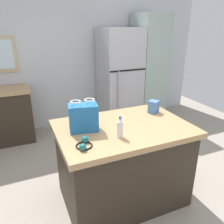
% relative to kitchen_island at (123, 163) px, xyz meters
% --- Properties ---
extents(ground, '(6.56, 6.56, 0.00)m').
position_rel_kitchen_island_xyz_m(ground, '(0.05, -0.17, -0.46)').
color(ground, '#9E9384').
extents(back_wall, '(5.47, 0.13, 2.51)m').
position_rel_kitchen_island_xyz_m(back_wall, '(0.03, 2.41, 0.79)').
color(back_wall, silver).
rests_on(back_wall, ground).
extents(kitchen_island, '(1.38, 0.95, 0.92)m').
position_rel_kitchen_island_xyz_m(kitchen_island, '(0.00, 0.00, 0.00)').
color(kitchen_island, '#33281E').
rests_on(kitchen_island, ground).
extents(refrigerator, '(0.71, 0.75, 1.85)m').
position_rel_kitchen_island_xyz_m(refrigerator, '(0.88, 1.97, 0.46)').
color(refrigerator, '#B7B7BC').
rests_on(refrigerator, ground).
extents(tall_cabinet, '(0.52, 0.68, 2.11)m').
position_rel_kitchen_island_xyz_m(tall_cabinet, '(1.52, 1.97, 0.59)').
color(tall_cabinet, '#9EB2A8').
rests_on(tall_cabinet, ground).
extents(shopping_bag, '(0.30, 0.22, 0.32)m').
position_rel_kitchen_island_xyz_m(shopping_bag, '(-0.41, 0.07, 0.59)').
color(shopping_bag, '#236BAD').
rests_on(shopping_bag, kitchen_island).
extents(small_box, '(0.15, 0.15, 0.15)m').
position_rel_kitchen_island_xyz_m(small_box, '(0.50, 0.21, 0.53)').
color(small_box, '#4775B7').
rests_on(small_box, kitchen_island).
extents(bottle, '(0.06, 0.06, 0.21)m').
position_rel_kitchen_island_xyz_m(bottle, '(-0.14, -0.21, 0.55)').
color(bottle, white).
rests_on(bottle, kitchen_island).
extents(ear_defenders, '(0.20, 0.20, 0.06)m').
position_rel_kitchen_island_xyz_m(ear_defenders, '(-0.50, -0.24, 0.48)').
color(ear_defenders, black).
rests_on(ear_defenders, kitchen_island).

